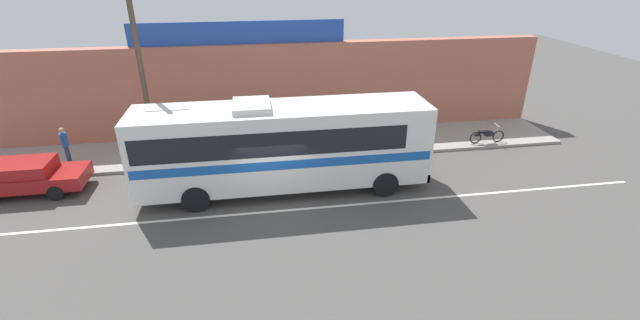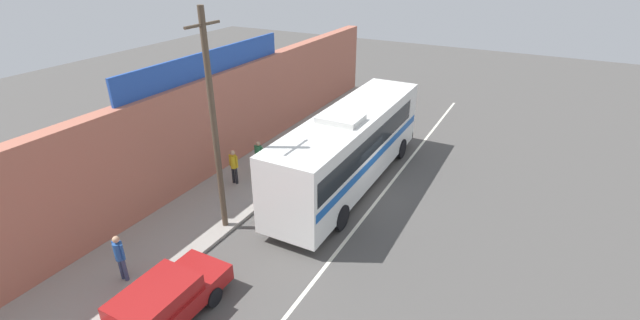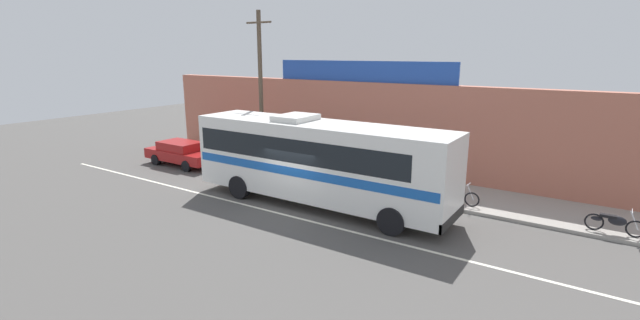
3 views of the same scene
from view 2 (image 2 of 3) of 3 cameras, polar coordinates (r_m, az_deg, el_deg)
The scene contains 13 objects.
ground_plane at distance 19.76m, azimuth 5.63°, elevation -4.46°, with size 70.00×70.00×0.00m, color #4F4C49.
sidewalk_slab at distance 21.93m, azimuth -6.97°, elevation -1.06°, with size 30.00×3.60×0.14m, color gray.
storefront_facade at distance 22.23m, azimuth -11.89°, elevation 5.50°, with size 30.00×0.70×4.80m, color #B26651.
storefront_billboard at distance 20.68m, azimuth -14.40°, elevation 12.28°, with size 10.52×0.12×1.10m, color #234CAD.
road_center_stripe at distance 19.52m, azimuth 7.80°, elevation -4.99°, with size 30.00×0.14×0.01m, color silver.
intercity_bus at distance 19.53m, azimuth 3.96°, elevation 2.03°, with size 11.51×2.66×3.78m.
parked_car at distance 13.95m, azimuth -20.46°, elevation -17.54°, with size 4.57×1.83×1.37m.
utility_pole at distance 15.82m, azimuth -13.79°, elevation 4.62°, with size 1.60×0.22×8.27m.
motorcycle_blue at distance 30.26m, azimuth 7.12°, elevation 7.69°, with size 1.85×0.56×0.94m.
motorcycle_red at distance 25.47m, azimuth 2.37°, elevation 4.30°, with size 1.88×0.56×0.94m.
pedestrian_by_curb at distance 15.64m, azimuth -24.88°, elevation -11.25°, with size 0.30×0.48×1.72m.
pedestrian_far_left at distance 21.07m, azimuth -8.05°, elevation 0.72°, with size 0.30×0.48×1.61m.
pedestrian_near_shop at distance 20.20m, azimuth -11.28°, elevation -0.58°, with size 0.30×0.48×1.67m.
Camera 2 is at (-15.87, -6.24, 9.99)m, focal length 24.31 mm.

